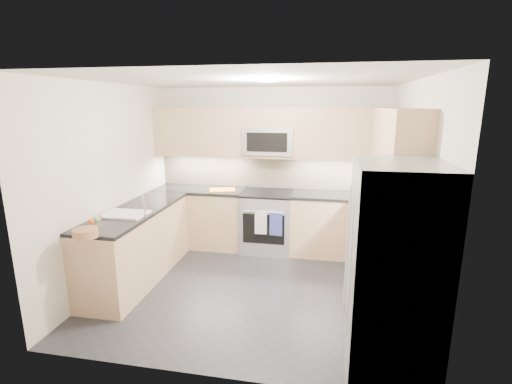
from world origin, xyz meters
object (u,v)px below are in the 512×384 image
fruit_basket (85,233)px  refrigerator (393,269)px  utensil_bowl (376,191)px  microwave (269,141)px  gas_range (267,222)px  cutting_board (222,190)px

fruit_basket → refrigerator: bearing=-2.2°
refrigerator → utensil_bowl: size_ratio=5.96×
microwave → fruit_basket: microwave is taller
gas_range → utensil_bowl: bearing=0.1°
gas_range → cutting_board: 0.86m
gas_range → microwave: bearing=90.0°
gas_range → refrigerator: refrigerator is taller
refrigerator → utensil_bowl: refrigerator is taller
cutting_board → fruit_basket: (-0.77, -2.29, 0.04)m
gas_range → fruit_basket: fruit_basket is taller
utensil_bowl → fruit_basket: utensil_bowl is taller
refrigerator → gas_range: bearing=120.9°
gas_range → microwave: 1.25m
refrigerator → fruit_basket: size_ratio=7.39×
refrigerator → cutting_board: bearing=131.9°
cutting_board → fruit_basket: fruit_basket is taller
microwave → utensil_bowl: (1.60, -0.12, -0.67)m
gas_range → cutting_board: (-0.70, -0.03, 0.49)m
refrigerator → fruit_basket: refrigerator is taller
gas_range → microwave: (0.00, 0.12, 1.24)m
gas_range → utensil_bowl: 1.70m
microwave → fruit_basket: (-1.48, -2.44, -0.72)m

